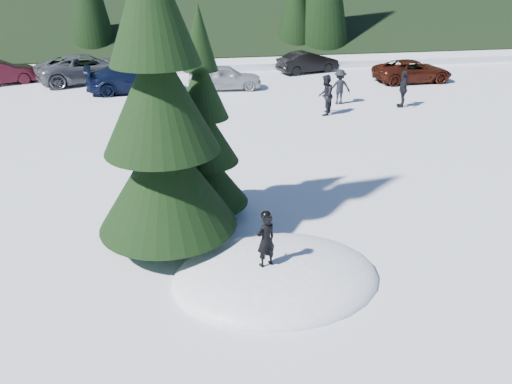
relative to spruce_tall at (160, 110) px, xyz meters
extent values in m
plane|color=white|center=(2.20, -1.80, -3.32)|extent=(200.00, 200.00, 0.00)
ellipsoid|color=white|center=(2.20, -1.80, -3.32)|extent=(4.48, 3.52, 0.96)
cylinder|color=#301F10|center=(0.00, 0.00, -2.62)|extent=(0.38, 0.38, 1.40)
cone|color=black|center=(0.00, 0.00, -1.53)|extent=(3.20, 3.20, 2.46)
cone|color=black|center=(0.00, 0.00, 0.33)|extent=(2.54, 2.54, 2.46)
cone|color=black|center=(0.00, 0.00, 2.19)|extent=(1.88, 1.88, 2.46)
cylinder|color=#301F10|center=(1.00, 1.40, -2.82)|extent=(0.26, 0.26, 1.00)
cone|color=black|center=(1.00, 1.40, -2.16)|extent=(2.20, 2.20, 1.52)
cone|color=black|center=(1.00, 1.40, -1.01)|extent=(1.75, 1.75, 1.52)
cone|color=black|center=(1.00, 1.40, 0.14)|extent=(1.29, 1.29, 1.52)
cone|color=black|center=(1.00, 1.40, 1.29)|extent=(0.84, 0.84, 1.52)
imported|color=black|center=(1.93, -1.97, -2.25)|extent=(0.51, 0.43, 1.18)
imported|color=black|center=(6.99, 10.16, -2.44)|extent=(1.01, 1.08, 1.77)
imported|color=black|center=(10.94, 10.81, -2.48)|extent=(0.71, 1.06, 1.68)
imported|color=black|center=(8.21, 11.83, -2.51)|extent=(1.09, 0.67, 1.62)
imported|color=#505358|center=(-4.13, 18.94, -2.56)|extent=(6.05, 4.41, 1.53)
imported|color=black|center=(-1.49, 16.05, -2.62)|extent=(5.00, 2.50, 1.40)
imported|color=#A0A4A8|center=(3.22, 15.74, -2.67)|extent=(3.89, 1.69, 1.31)
imported|color=black|center=(8.74, 19.28, -2.70)|extent=(4.00, 2.31, 1.25)
imported|color=#361209|center=(13.84, 15.71, -2.71)|extent=(4.47, 2.20, 1.22)
camera|label=1|loc=(0.19, -10.55, 2.87)|focal=35.00mm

